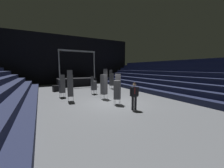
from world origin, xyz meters
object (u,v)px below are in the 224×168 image
object	(u,v)px
chair_stack_mid_centre	(112,79)
chair_stack_rear_left	(104,84)
chair_stack_front_right	(117,89)
chair_stack_mid_left	(62,86)
chair_stack_mid_right	(94,85)
chair_stack_front_left	(70,86)
stage_riser	(77,81)
man_with_tie	(134,94)
equipment_road_case	(57,88)

from	to	relation	value
chair_stack_mid_centre	chair_stack_rear_left	size ratio (longest dim) A/B	0.93
chair_stack_front_right	chair_stack_mid_left	world-z (taller)	chair_stack_front_right
chair_stack_front_right	chair_stack_mid_right	distance (m)	4.52
chair_stack_front_left	chair_stack_mid_left	size ratio (longest dim) A/B	1.21
chair_stack_front_right	chair_stack_mid_right	xyz separation A→B (m)	(-0.10, 4.51, -0.21)
chair_stack_rear_left	chair_stack_front_left	bearing A→B (deg)	53.63
chair_stack_mid_centre	chair_stack_mid_left	bearing A→B (deg)	18.09
chair_stack_front_right	chair_stack_mid_right	size ratio (longest dim) A/B	1.24
stage_riser	man_with_tie	distance (m)	13.38
man_with_tie	chair_stack_front_left	xyz separation A→B (m)	(-3.06, 4.20, 0.24)
man_with_tie	chair_stack_front_left	size ratio (longest dim) A/B	0.71
chair_stack_front_left	chair_stack_front_right	xyz separation A→B (m)	(2.79, -2.57, -0.13)
man_with_tie	chair_stack_mid_right	xyz separation A→B (m)	(-0.36, 6.14, -0.09)
chair_stack_mid_centre	equipment_road_case	size ratio (longest dim) A/B	2.66
chair_stack_front_left	man_with_tie	bearing A→B (deg)	-44.49
stage_riser	man_with_tie	size ratio (longest dim) A/B	3.07
chair_stack_front_right	chair_stack_mid_centre	distance (m)	7.51
chair_stack_rear_left	chair_stack_mid_centre	bearing A→B (deg)	-59.63
chair_stack_mid_centre	man_with_tie	bearing A→B (deg)	68.78
stage_riser	chair_stack_front_right	xyz separation A→B (m)	(0.11, -11.74, 0.45)
chair_stack_mid_left	chair_stack_mid_right	xyz separation A→B (m)	(3.05, 0.04, -0.13)
stage_riser	chair_stack_mid_right	bearing A→B (deg)	-89.89
chair_stack_mid_left	chair_stack_rear_left	xyz separation A→B (m)	(3.04, -2.44, 0.25)
equipment_road_case	man_with_tie	bearing A→B (deg)	-70.20
equipment_road_case	chair_stack_front_right	bearing A→B (deg)	-68.18
man_with_tie	chair_stack_front_left	distance (m)	5.20
chair_stack_mid_right	chair_stack_rear_left	distance (m)	2.51
man_with_tie	chair_stack_mid_left	distance (m)	6.99
chair_stack_rear_left	chair_stack_mid_left	bearing A→B (deg)	26.15
chair_stack_mid_left	chair_stack_mid_centre	distance (m)	6.74
man_with_tie	chair_stack_mid_centre	distance (m)	8.93
chair_stack_front_left	chair_stack_mid_centre	distance (m)	7.32
stage_riser	chair_stack_mid_right	distance (m)	7.23
chair_stack_front_right	equipment_road_case	xyz separation A→B (m)	(-3.21, 8.03, -0.78)
chair_stack_mid_right	chair_stack_mid_centre	world-z (taller)	chair_stack_mid_centre
chair_stack_mid_right	chair_stack_mid_centre	distance (m)	4.01
chair_stack_front_left	chair_stack_mid_centre	world-z (taller)	chair_stack_front_left
chair_stack_mid_centre	equipment_road_case	xyz separation A→B (m)	(-6.39, 1.22, -0.86)
stage_riser	chair_stack_rear_left	size ratio (longest dim) A/B	2.10
chair_stack_mid_right	chair_stack_rear_left	xyz separation A→B (m)	(-0.01, -2.48, 0.38)
stage_riser	chair_stack_front_right	bearing A→B (deg)	-89.45
chair_stack_mid_right	equipment_road_case	distance (m)	4.73
equipment_road_case	chair_stack_mid_left	bearing A→B (deg)	-88.93
chair_stack_mid_left	chair_stack_rear_left	bearing A→B (deg)	-50.24
stage_riser	equipment_road_case	bearing A→B (deg)	-129.91
chair_stack_front_left	equipment_road_case	size ratio (longest dim) A/B	2.75
stage_riser	chair_stack_mid_right	world-z (taller)	stage_riser
equipment_road_case	chair_stack_mid_centre	bearing A→B (deg)	-10.83
chair_stack_front_right	equipment_road_case	bearing A→B (deg)	-25.38
stage_riser	equipment_road_case	xyz separation A→B (m)	(-3.10, -3.71, -0.32)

